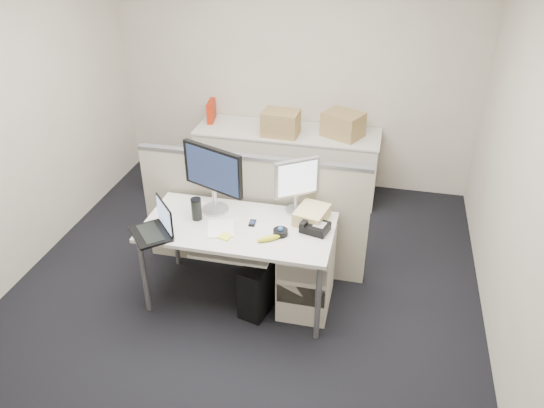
% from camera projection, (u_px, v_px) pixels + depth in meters
% --- Properties ---
extents(floor, '(4.00, 4.50, 0.01)m').
position_uv_depth(floor, '(241.00, 297.00, 4.55)').
color(floor, black).
rests_on(floor, ground).
extents(wall_back, '(4.00, 0.02, 2.70)m').
position_uv_depth(wall_back, '(294.00, 67.00, 5.74)').
color(wall_back, beige).
rests_on(wall_back, ground).
extents(wall_front, '(4.00, 0.02, 2.70)m').
position_uv_depth(wall_front, '(66.00, 407.00, 1.97)').
color(wall_front, beige).
rests_on(wall_front, ground).
extents(wall_right, '(0.02, 4.50, 2.70)m').
position_uv_depth(wall_right, '(529.00, 184.00, 3.47)').
color(wall_right, beige).
rests_on(wall_right, ground).
extents(desk, '(1.50, 0.75, 0.73)m').
position_uv_depth(desk, '(239.00, 232.00, 4.21)').
color(desk, silver).
rests_on(desk, floor).
extents(keyboard_tray, '(0.62, 0.32, 0.02)m').
position_uv_depth(keyboard_tray, '(232.00, 250.00, 4.08)').
color(keyboard_tray, silver).
rests_on(keyboard_tray, desk).
extents(drawer_pedestal, '(0.40, 0.55, 0.65)m').
position_uv_depth(drawer_pedestal, '(307.00, 272.00, 4.32)').
color(drawer_pedestal, beige).
rests_on(drawer_pedestal, floor).
extents(cubicle_partition, '(2.00, 0.06, 1.10)m').
position_uv_depth(cubicle_partition, '(253.00, 216.00, 4.64)').
color(cubicle_partition, '#AAA48F').
rests_on(cubicle_partition, floor).
extents(back_counter, '(2.00, 0.60, 0.72)m').
position_uv_depth(back_counter, '(287.00, 162.00, 5.98)').
color(back_counter, beige).
rests_on(back_counter, floor).
extents(monitor_main, '(0.61, 0.42, 0.57)m').
position_uv_depth(monitor_main, '(213.00, 180.00, 4.23)').
color(monitor_main, black).
rests_on(monitor_main, desk).
extents(monitor_small, '(0.42, 0.37, 0.46)m').
position_uv_depth(monitor_small, '(297.00, 186.00, 4.25)').
color(monitor_small, '#B7B7BC').
rests_on(monitor_small, desk).
extents(laptop, '(0.42, 0.43, 0.26)m').
position_uv_depth(laptop, '(149.00, 221.00, 3.99)').
color(laptop, black).
rests_on(laptop, desk).
extents(trackball, '(0.14, 0.14, 0.04)m').
position_uv_depth(trackball, '(280.00, 232.00, 4.05)').
color(trackball, black).
rests_on(trackball, desk).
extents(desk_phone, '(0.24, 0.21, 0.07)m').
position_uv_depth(desk_phone, '(315.00, 227.00, 4.09)').
color(desk_phone, black).
rests_on(desk_phone, desk).
extents(paper_stack, '(0.27, 0.30, 0.01)m').
position_uv_depth(paper_stack, '(221.00, 228.00, 4.13)').
color(paper_stack, white).
rests_on(paper_stack, desk).
extents(sticky_pad, '(0.11, 0.11, 0.01)m').
position_uv_depth(sticky_pad, '(226.00, 237.00, 4.03)').
color(sticky_pad, '#F9FF3A').
rests_on(sticky_pad, desk).
extents(travel_mug, '(0.11, 0.11, 0.17)m').
position_uv_depth(travel_mug, '(197.00, 210.00, 4.21)').
color(travel_mug, black).
rests_on(travel_mug, desk).
extents(banana, '(0.18, 0.14, 0.04)m').
position_uv_depth(banana, '(269.00, 238.00, 3.98)').
color(banana, yellow).
rests_on(banana, desk).
extents(cellphone, '(0.06, 0.10, 0.01)m').
position_uv_depth(cellphone, '(252.00, 223.00, 4.19)').
color(cellphone, black).
rests_on(cellphone, desk).
extents(manila_folders, '(0.28, 0.33, 0.11)m').
position_uv_depth(manila_folders, '(312.00, 215.00, 4.21)').
color(manila_folders, '#DDC289').
rests_on(manila_folders, desk).
extents(keyboard, '(0.47, 0.18, 0.03)m').
position_uv_depth(keyboard, '(228.00, 244.00, 4.11)').
color(keyboard, black).
rests_on(keyboard, keyboard_tray).
extents(pc_tower_desk, '(0.31, 0.52, 0.46)m').
position_uv_depth(pc_tower_desk, '(262.00, 283.00, 4.35)').
color(pc_tower_desk, black).
rests_on(pc_tower_desk, floor).
extents(pc_tower_spare_dark, '(0.34, 0.47, 0.41)m').
position_uv_depth(pc_tower_spare_dark, '(166.00, 174.00, 6.07)').
color(pc_tower_spare_dark, black).
rests_on(pc_tower_spare_dark, floor).
extents(pc_tower_spare_silver, '(0.27, 0.47, 0.41)m').
position_uv_depth(pc_tower_spare_silver, '(176.00, 168.00, 6.19)').
color(pc_tower_spare_silver, '#B7B7BC').
rests_on(pc_tower_spare_silver, floor).
extents(cardboard_box_left, '(0.39, 0.30, 0.28)m').
position_uv_depth(cardboard_box_left, '(281.00, 124.00, 5.63)').
color(cardboard_box_left, '#9E7E4C').
rests_on(cardboard_box_left, back_counter).
extents(cardboard_box_right, '(0.48, 0.44, 0.28)m').
position_uv_depth(cardboard_box_right, '(343.00, 125.00, 5.60)').
color(cardboard_box_right, '#9E7E4C').
rests_on(cardboard_box_right, back_counter).
extents(red_binder, '(0.10, 0.27, 0.25)m').
position_uv_depth(red_binder, '(211.00, 112.00, 5.99)').
color(red_binder, '#AF230A').
rests_on(red_binder, back_counter).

